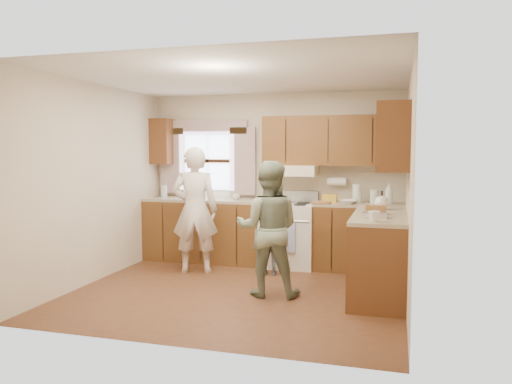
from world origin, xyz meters
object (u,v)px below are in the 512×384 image
(stove, at_px, (289,234))
(woman_left, at_px, (195,210))
(woman_right, at_px, (268,229))
(child, at_px, (270,245))

(stove, xyz_separation_m, woman_left, (-1.15, -0.72, 0.39))
(woman_right, bearing_deg, woman_left, -40.49)
(woman_left, distance_m, child, 1.13)
(woman_left, height_order, woman_right, woman_left)
(stove, height_order, woman_left, woman_left)
(stove, height_order, woman_right, woman_right)
(stove, xyz_separation_m, child, (-0.13, -0.59, -0.07))
(stove, height_order, child, stove)
(woman_left, height_order, child, woman_left)
(woman_right, bearing_deg, stove, -95.34)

